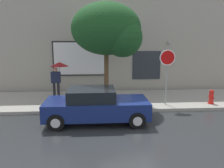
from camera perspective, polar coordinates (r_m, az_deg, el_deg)
name	(u,v)px	position (r m, az deg, el deg)	size (l,w,h in m)	color
ground_plane	(130,120)	(9.63, 4.43, -9.07)	(60.00, 60.00, 0.00)	#282B2D
sidewalk	(122,100)	(12.44, 2.45, -3.98)	(20.00, 4.00, 0.15)	gray
building_facade	(117,37)	(14.49, 1.38, 11.79)	(20.00, 0.67, 7.00)	#9E998E
parked_car	(96,106)	(9.23, -4.10, -5.45)	(4.12, 1.85, 1.40)	navy
fire_hydrant	(211,97)	(12.38, 23.68, -2.97)	(0.30, 0.44, 0.72)	red
pedestrian_with_umbrella	(58,70)	(12.54, -13.38, 3.46)	(0.97, 0.97, 1.98)	black
street_tree	(110,31)	(11.24, -0.63, 13.26)	(3.40, 2.89, 4.96)	#4C3823
stop_sign	(167,66)	(11.25, 13.67, 4.38)	(0.76, 0.10, 2.70)	gray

